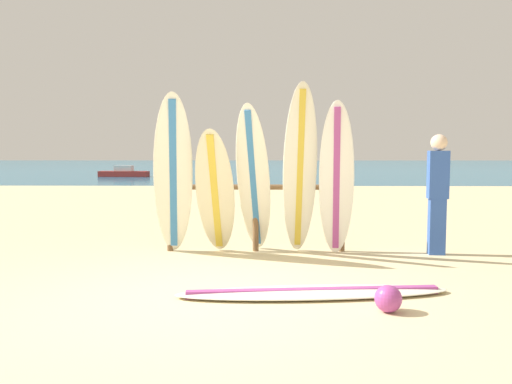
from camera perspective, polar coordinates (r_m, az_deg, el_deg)
The scene contains 12 objects.
ground_plane at distance 5.31m, azimuth -5.58°, elevation -11.98°, with size 120.00×120.00×0.00m, color beige.
ocean_water at distance 63.08m, azimuth 0.50°, elevation 3.05°, with size 120.00×80.00×0.01m, color #196B93.
surfboard_rack at distance 7.69m, azimuth -0.04°, elevation -1.33°, with size 2.72×0.09×1.13m.
surfboard_leaning_far_left at distance 7.35m, azimuth -9.31°, elevation 1.77°, with size 0.71×1.02×2.33m.
surfboard_leaning_left at distance 7.34m, azimuth -4.62°, elevation -0.09°, with size 0.61×0.97×1.84m.
surfboard_leaning_center_left at distance 7.38m, azimuth -0.29°, elevation 1.28°, with size 0.63×1.16×2.18m.
surfboard_leaning_center at distance 7.40m, azimuth 4.95°, elevation 2.45°, with size 0.52×0.77×2.49m.
surfboard_leaning_center_right at distance 7.32m, azimuth 9.04°, elevation 1.35°, with size 0.58×0.69×2.22m.
surfboard_lying_on_sand at distance 5.46m, azimuth 6.47°, elevation -11.13°, with size 2.94×0.84×0.08m.
beachgoer_standing at distance 7.88m, azimuth 19.76°, elevation 0.35°, with size 0.29×0.24×1.77m.
small_boat_offshore at distance 33.04m, azimuth -14.64°, elevation 2.11°, with size 3.16×1.08×0.71m.
beach_ball at distance 5.02m, azimuth 14.65°, elevation -11.53°, with size 0.26×0.26×0.26m, color #A53F8C.
Camera 1 is at (0.60, -5.06, 1.49)m, focal length 35.56 mm.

